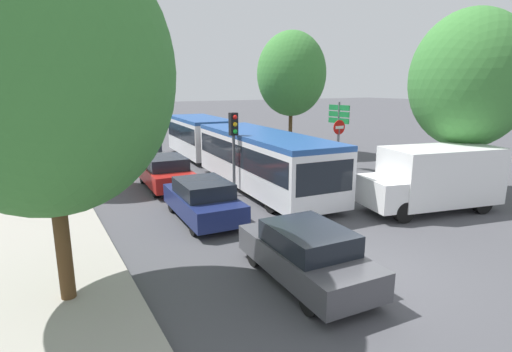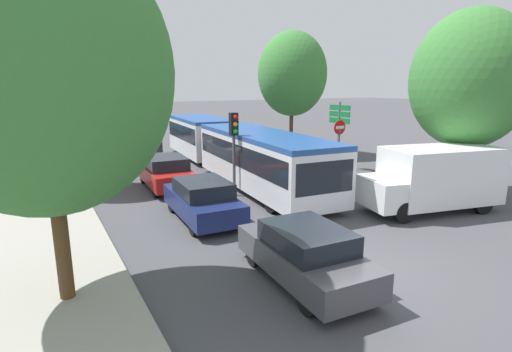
# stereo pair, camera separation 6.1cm
# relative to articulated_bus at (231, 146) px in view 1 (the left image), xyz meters

# --- Properties ---
(ground_plane) EXTENTS (200.00, 200.00, 0.00)m
(ground_plane) POSITION_rel_articulated_bus_xyz_m (-1.98, -11.48, -1.44)
(ground_plane) COLOR #47474C
(kerb_strip_left) EXTENTS (3.20, 44.41, 0.14)m
(kerb_strip_left) POSITION_rel_articulated_bus_xyz_m (-8.77, 5.72, -1.37)
(kerb_strip_left) COLOR #9E998E
(kerb_strip_left) RESTS_ON ground
(articulated_bus) EXTENTS (3.83, 16.93, 2.49)m
(articulated_bus) POSITION_rel_articulated_bus_xyz_m (0.00, 0.00, 0.00)
(articulated_bus) COLOR silver
(articulated_bus) RESTS_ON ground
(city_bus_rear) EXTENTS (3.33, 11.48, 2.44)m
(city_bus_rear) POSITION_rel_articulated_bus_xyz_m (-3.82, 22.93, -0.03)
(city_bus_rear) COLOR teal
(city_bus_rear) RESTS_ON ground
(queued_car_graphite) EXTENTS (1.85, 3.96, 1.35)m
(queued_car_graphite) POSITION_rel_articulated_bus_xyz_m (-3.62, -11.29, -0.76)
(queued_car_graphite) COLOR #47474C
(queued_car_graphite) RESTS_ON ground
(queued_car_navy) EXTENTS (1.91, 4.07, 1.39)m
(queued_car_navy) POSITION_rel_articulated_bus_xyz_m (-4.04, -6.05, -0.74)
(queued_car_navy) COLOR navy
(queued_car_navy) RESTS_ON ground
(queued_car_red) EXTENTS (1.96, 4.20, 1.43)m
(queued_car_red) POSITION_rel_articulated_bus_xyz_m (-3.85, -1.26, -0.72)
(queued_car_red) COLOR #B21E19
(queued_car_red) RESTS_ON ground
(queued_car_white) EXTENTS (2.07, 4.42, 1.50)m
(queued_car_white) POSITION_rel_articulated_bus_xyz_m (-3.58, 3.90, -0.68)
(queued_car_white) COLOR white
(queued_car_white) RESTS_ON ground
(queued_car_silver) EXTENTS (2.10, 4.49, 1.53)m
(queued_car_silver) POSITION_rel_articulated_bus_xyz_m (-3.84, 9.22, -0.66)
(queued_car_silver) COLOR #B7BABF
(queued_car_silver) RESTS_ON ground
(white_van) EXTENTS (5.30, 2.97, 2.31)m
(white_van) POSITION_rel_articulated_bus_xyz_m (3.63, -9.19, -0.20)
(white_van) COLOR white
(white_van) RESTS_ON ground
(traffic_light) EXTENTS (0.32, 0.36, 3.40)m
(traffic_light) POSITION_rel_articulated_bus_xyz_m (-1.76, -3.87, 1.06)
(traffic_light) COLOR #56595E
(traffic_light) RESTS_ON ground
(no_entry_sign) EXTENTS (0.70, 0.08, 2.82)m
(no_entry_sign) POSITION_rel_articulated_bus_xyz_m (4.18, -3.36, 0.44)
(no_entry_sign) COLOR #56595E
(no_entry_sign) RESTS_ON ground
(direction_sign_post) EXTENTS (0.22, 1.40, 3.60)m
(direction_sign_post) POSITION_rel_articulated_bus_xyz_m (5.46, -1.83, 1.13)
(direction_sign_post) COLOR #56595E
(direction_sign_post) RESTS_ON ground
(tree_left_near) EXTENTS (4.82, 4.82, 7.42)m
(tree_left_near) POSITION_rel_articulated_bus_xyz_m (-8.46, -9.61, 3.13)
(tree_left_near) COLOR #51381E
(tree_left_near) RESTS_ON ground
(tree_left_mid) EXTENTS (3.36, 3.36, 6.55)m
(tree_left_mid) POSITION_rel_articulated_bus_xyz_m (-7.89, 0.88, 2.92)
(tree_left_mid) COLOR #51381E
(tree_left_mid) RESTS_ON ground
(tree_left_far) EXTENTS (4.59, 4.59, 7.43)m
(tree_left_far) POSITION_rel_articulated_bus_xyz_m (-8.27, 10.88, 3.65)
(tree_left_far) COLOR #51381E
(tree_left_far) RESTS_ON ground
(tree_left_distant) EXTENTS (3.48, 3.48, 7.14)m
(tree_left_distant) POSITION_rel_articulated_bus_xyz_m (-7.93, 21.22, 3.60)
(tree_left_distant) COLOR #51381E
(tree_left_distant) RESTS_ON ground
(tree_right_near) EXTENTS (4.52, 4.52, 7.35)m
(tree_right_near) POSITION_rel_articulated_bus_xyz_m (6.31, -8.44, 3.09)
(tree_right_near) COLOR #51381E
(tree_right_near) RESTS_ON ground
(tree_right_mid) EXTENTS (4.39, 4.39, 7.81)m
(tree_right_mid) POSITION_rel_articulated_bus_xyz_m (6.04, 3.49, 3.71)
(tree_right_mid) COLOR #51381E
(tree_right_mid) RESTS_ON ground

